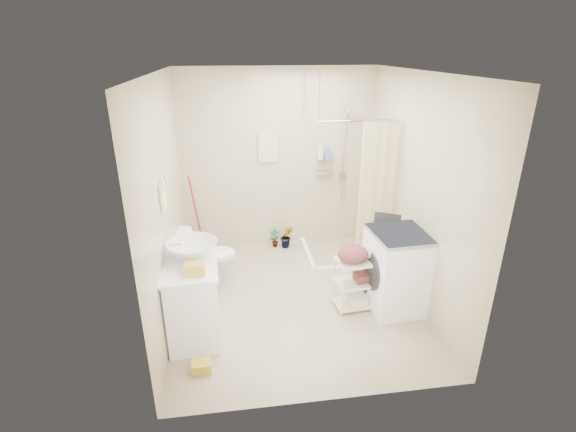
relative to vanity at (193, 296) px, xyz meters
name	(u,v)px	position (x,y,z in m)	size (l,w,h in m)	color
floor	(295,298)	(1.16, 0.44, -0.42)	(3.20, 3.20, 0.00)	tan
ceiling	(297,72)	(1.16, 0.44, 2.18)	(2.80, 3.20, 0.04)	silver
wall_back	(279,161)	(1.16, 2.04, 0.88)	(2.80, 0.04, 2.60)	#C3B597
wall_front	(330,268)	(1.16, -1.16, 0.88)	(2.80, 0.04, 2.60)	#C3B597
wall_left	(165,203)	(-0.24, 0.44, 0.88)	(0.04, 3.20, 2.60)	#C3B597
wall_right	(417,191)	(2.56, 0.44, 0.88)	(0.04, 3.20, 2.60)	#C3B597
vanity	(193,296)	(0.00, 0.00, 0.00)	(0.54, 0.96, 0.85)	white
sink	(192,250)	(0.04, 0.04, 0.51)	(0.51, 0.51, 0.18)	silver
counter_basket	(195,268)	(0.08, -0.29, 0.48)	(0.19, 0.15, 0.11)	gold
floor_basket	(201,365)	(0.10, -0.65, -0.35)	(0.26, 0.20, 0.14)	gold
toilet	(208,256)	(0.12, 0.98, -0.06)	(0.41, 0.72, 0.73)	white
mop	(193,214)	(-0.10, 1.87, 0.17)	(0.11, 0.11, 1.19)	#A21220
potted_plant_a	(275,238)	(1.07, 1.86, -0.28)	(0.15, 0.10, 0.29)	brown
potted_plant_b	(287,237)	(1.25, 1.83, -0.25)	(0.19, 0.16, 0.35)	brown
hanging_towel	(268,148)	(1.01, 2.02, 1.08)	(0.28, 0.03, 0.42)	beige
towel_ring	(163,194)	(-0.22, 0.24, 1.05)	(0.04, 0.22, 0.34)	#FEF295
tp_holder	(175,250)	(-0.20, 0.49, 0.30)	(0.08, 0.12, 0.14)	white
shower	(345,186)	(2.01, 1.49, 0.63)	(1.10, 1.10, 2.10)	white
shampoo_bottle_a	(320,151)	(1.76, 1.97, 1.02)	(0.09, 0.10, 0.25)	silver
shampoo_bottle_b	(328,153)	(1.88, 1.96, 0.98)	(0.08, 0.08, 0.17)	#4361AD
washing_machine	(398,270)	(2.30, 0.13, 0.05)	(0.64, 0.66, 0.94)	white
laundry_rack	(359,279)	(1.85, 0.18, -0.06)	(0.53, 0.31, 0.73)	silver
ironing_board	(382,257)	(2.17, 0.32, 0.12)	(0.31, 0.09, 1.09)	black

